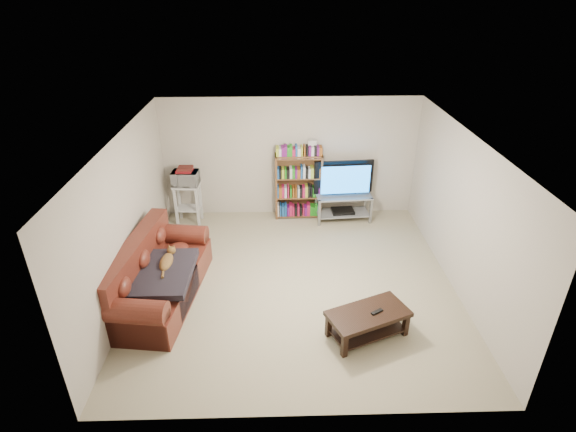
{
  "coord_description": "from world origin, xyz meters",
  "views": [
    {
      "loc": [
        -0.28,
        -5.89,
        4.31
      ],
      "look_at": [
        -0.1,
        0.4,
        1.0
      ],
      "focal_mm": 28.0,
      "sensor_mm": 36.0,
      "label": 1
    }
  ],
  "objects_px": {
    "sofa": "(156,279)",
    "coffee_table": "(368,319)",
    "bookshelf": "(298,185)",
    "tv_stand": "(343,203)"
  },
  "relations": [
    {
      "from": "coffee_table",
      "to": "bookshelf",
      "type": "distance_m",
      "value": 3.64
    },
    {
      "from": "sofa",
      "to": "bookshelf",
      "type": "bearing_deg",
      "value": 56.17
    },
    {
      "from": "sofa",
      "to": "bookshelf",
      "type": "distance_m",
      "value": 3.48
    },
    {
      "from": "coffee_table",
      "to": "bookshelf",
      "type": "bearing_deg",
      "value": 79.47
    },
    {
      "from": "sofa",
      "to": "coffee_table",
      "type": "relative_size",
      "value": 1.93
    },
    {
      "from": "tv_stand",
      "to": "bookshelf",
      "type": "xyz_separation_m",
      "value": [
        -0.89,
        0.17,
        0.32
      ]
    },
    {
      "from": "sofa",
      "to": "tv_stand",
      "type": "distance_m",
      "value": 4.0
    },
    {
      "from": "sofa",
      "to": "bookshelf",
      "type": "xyz_separation_m",
      "value": [
        2.27,
        2.61,
        0.36
      ]
    },
    {
      "from": "coffee_table",
      "to": "tv_stand",
      "type": "distance_m",
      "value": 3.36
    },
    {
      "from": "tv_stand",
      "to": "coffee_table",
      "type": "bearing_deg",
      "value": -96.4
    }
  ]
}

